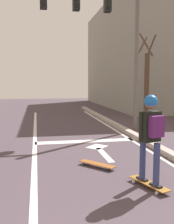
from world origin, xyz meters
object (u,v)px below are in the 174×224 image
(skater, at_px, (151,129))
(roadside_tree, at_px, (147,83))
(skateboard, at_px, (149,184))
(spare_skateboard, at_px, (97,164))
(traffic_signal_mast, at_px, (102,24))

(skater, relative_size, roadside_tree, 0.38)
(roadside_tree, bearing_deg, skateboard, -112.73)
(skateboard, xyz_separation_m, roadside_tree, (3.26, 7.78, 1.76))
(skateboard, distance_m, roadside_tree, 8.62)
(skateboard, relative_size, skater, 0.58)
(spare_skateboard, relative_size, roadside_tree, 0.19)
(skater, xyz_separation_m, roadside_tree, (3.25, 7.80, 0.78))
(skateboard, height_order, roadside_tree, roadside_tree)
(skateboard, bearing_deg, spare_skateboard, 116.91)
(skater, xyz_separation_m, traffic_signal_mast, (0.46, 5.37, 2.88))
(skateboard, xyz_separation_m, traffic_signal_mast, (0.47, 5.35, 3.87))
(spare_skateboard, bearing_deg, skater, -63.19)
(skater, xyz_separation_m, spare_skateboard, (-0.65, 1.29, -0.99))
(skateboard, distance_m, skater, 0.99)
(skateboard, height_order, skater, skater)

